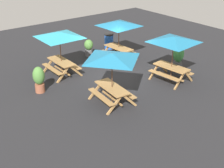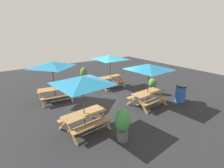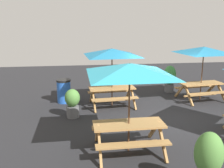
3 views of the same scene
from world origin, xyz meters
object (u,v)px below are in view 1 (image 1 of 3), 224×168
Objects in this scene: picnic_table_2 at (112,60)px; trash_bin_blue at (109,41)px; picnic_table_1 at (119,26)px; picnic_table_3 at (60,38)px; potted_plant_1 at (39,79)px; potted_plant_2 at (178,56)px; picnic_table_0 at (174,43)px; potted_plant_0 at (89,47)px.

trash_bin_blue is at bearing -30.71° from picnic_table_2.
picnic_table_1 is 1.00× the size of picnic_table_3.
potted_plant_2 reaches higher than potted_plant_1.
picnic_table_1 is at bearing -36.53° from picnic_table_2.
potted_plant_2 reaches higher than trash_bin_blue.
potted_plant_0 is at bearing 7.42° from picnic_table_0.
picnic_table_2 is 2.29× the size of potted_plant_0.
potted_plant_1 is 7.49m from potted_plant_2.
picnic_table_2 is 5.41m from potted_plant_2.
trash_bin_blue is at bearing 10.79° from potted_plant_2.
picnic_table_1 is 2.88× the size of trash_bin_blue.
picnic_table_1 is 2.55m from trash_bin_blue.
potted_plant_2 is (-4.60, -2.74, 0.16)m from potted_plant_0.
potted_plant_0 is at bearing 101.73° from trash_bin_blue.
picnic_table_0 and picnic_table_3 have the same top height.
potted_plant_2 is (-2.00, -7.21, 0.03)m from potted_plant_1.
picnic_table_2 is at bearing 99.45° from potted_plant_2.
picnic_table_3 is 2.20× the size of potted_plant_2.
potted_plant_2 is at bearing -169.21° from trash_bin_blue.
potted_plant_0 is (1.44, -2.66, -1.44)m from picnic_table_3.
picnic_table_0 is 5.61m from picnic_table_3.
trash_bin_blue is 0.96× the size of potted_plant_0.
potted_plant_1 is (2.86, 2.02, -1.31)m from picnic_table_2.
picnic_table_0 is 1.00× the size of picnic_table_1.
picnic_table_2 is (-0.02, 3.73, 0.00)m from picnic_table_0.
potted_plant_2 is at bearing -149.15° from potted_plant_0.
picnic_table_3 is at bearing 38.73° from picnic_table_0.
picnic_table_3 is at bearing 118.53° from potted_plant_0.
picnic_table_0 is 3.73m from picnic_table_2.
picnic_table_3 is at bearing -57.50° from potted_plant_1.
potted_plant_0 is 0.81× the size of potted_plant_1.
picnic_table_0 is 6.02m from trash_bin_blue.
picnic_table_3 is 2.52m from potted_plant_1.
potted_plant_0 is (-0.37, 1.80, 0.06)m from trash_bin_blue.
picnic_table_3 is (0.11, 3.71, 0.00)m from picnic_table_1.
picnic_table_0 is 2.24× the size of potted_plant_1.
potted_plant_2 is at bearing -105.46° from potted_plant_1.
potted_plant_0 is at bearing -61.55° from picnic_table_3.
picnic_table_0 is 3.90m from picnic_table_1.
picnic_table_1 is at bearing 158.90° from trash_bin_blue.
trash_bin_blue is (5.81, -0.51, -1.49)m from picnic_table_0.
picnic_table_1 is at bearing -79.26° from potted_plant_1.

